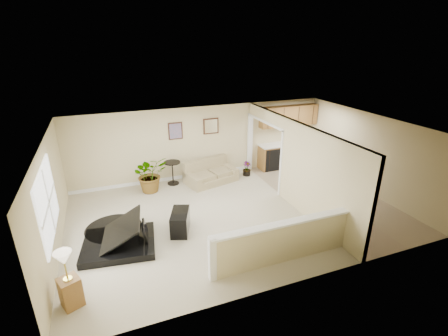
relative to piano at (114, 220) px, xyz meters
name	(u,v)px	position (x,y,z in m)	size (l,w,h in m)	color
floor	(236,214)	(3.24, 0.30, -0.65)	(9.00, 9.00, 0.00)	#B5AA8D
back_wall	(203,142)	(3.24, 3.30, 0.60)	(9.00, 0.04, 2.50)	beige
front_wall	(299,230)	(3.24, -2.70, 0.60)	(9.00, 0.04, 2.50)	beige
left_wall	(51,201)	(-1.26, 0.30, 0.60)	(0.04, 6.00, 2.50)	beige
right_wall	(368,153)	(7.74, 0.30, 0.60)	(0.04, 6.00, 2.50)	beige
ceiling	(237,128)	(3.24, 0.30, 1.85)	(9.00, 6.00, 0.04)	silver
kitchen_vinyl	(328,195)	(6.39, 0.30, -0.65)	(2.70, 6.00, 0.01)	gray
interior_partition	(289,162)	(5.04, 0.56, 0.57)	(0.18, 5.99, 2.50)	beige
pony_half_wall	(281,242)	(3.32, -2.00, -0.13)	(3.42, 0.22, 1.00)	beige
left_window	(47,203)	(-1.24, -0.20, 0.80)	(0.05, 2.15, 1.45)	white
wall_art_left	(175,131)	(2.29, 3.27, 1.10)	(0.48, 0.04, 0.58)	#3D2116
wall_mirror	(211,126)	(3.54, 3.28, 1.15)	(0.55, 0.04, 0.55)	#3D2116
kitchen_cabinets	(285,145)	(6.43, 3.04, 0.22)	(2.36, 0.65, 2.33)	olive
piano	(114,220)	(0.00, 0.00, 0.00)	(2.09, 2.14, 1.56)	black
piano_bench	(180,222)	(1.57, -0.01, -0.37)	(0.42, 0.83, 0.55)	black
loveseat	(210,171)	(3.31, 2.70, -0.28)	(1.93, 1.37, 0.98)	tan
accent_table	(172,170)	(2.05, 2.95, -0.14)	(0.55, 0.55, 0.79)	black
palm_plant	(150,174)	(1.27, 2.66, -0.07)	(1.21, 1.10, 1.18)	black
small_plant	(247,170)	(4.69, 2.72, -0.43)	(0.32, 0.32, 0.52)	black
lamp_stand	(69,283)	(-0.91, -1.72, -0.15)	(0.45, 0.45, 1.17)	olive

